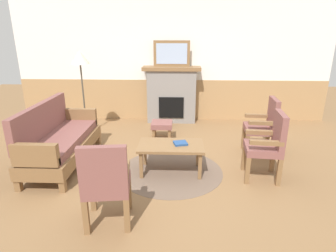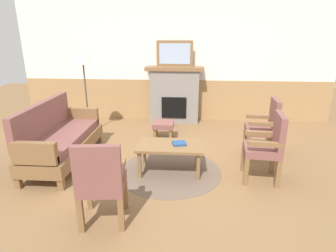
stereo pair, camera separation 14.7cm
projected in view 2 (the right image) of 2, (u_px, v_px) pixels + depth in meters
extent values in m
plane|color=olive|center=(166.00, 166.00, 4.43)|extent=(14.00, 14.00, 0.00)
cube|color=white|center=(175.00, 62.00, 6.46)|extent=(7.20, 0.12, 2.70)
cube|color=#A87F51|center=(175.00, 100.00, 6.67)|extent=(7.20, 0.02, 0.95)
cube|color=gray|center=(174.00, 96.00, 6.46)|extent=(1.10, 0.36, 1.20)
cube|color=black|center=(174.00, 108.00, 6.35)|extent=(0.56, 0.02, 0.48)
cube|color=brown|center=(175.00, 68.00, 6.26)|extent=(1.30, 0.44, 0.08)
cube|color=brown|center=(175.00, 54.00, 6.15)|extent=(0.80, 0.03, 0.56)
cube|color=#9EB2D1|center=(175.00, 54.00, 6.14)|extent=(0.68, 0.01, 0.44)
cube|color=brown|center=(61.00, 184.00, 3.74)|extent=(0.08, 0.08, 0.16)
cube|color=brown|center=(100.00, 139.00, 5.33)|extent=(0.08, 0.08, 0.16)
cube|color=brown|center=(18.00, 183.00, 3.78)|extent=(0.08, 0.08, 0.16)
cube|color=brown|center=(69.00, 138.00, 5.37)|extent=(0.08, 0.08, 0.16)
cube|color=brown|center=(65.00, 147.00, 4.50)|extent=(0.70, 1.80, 0.20)
cube|color=brown|center=(63.00, 138.00, 4.45)|extent=(0.60, 1.70, 0.12)
cube|color=brown|center=(42.00, 119.00, 4.37)|extent=(0.10, 1.70, 0.50)
cube|color=brown|center=(34.00, 153.00, 3.61)|extent=(0.60, 0.10, 0.30)
cube|color=brown|center=(82.00, 116.00, 5.22)|extent=(0.60, 0.10, 0.30)
cube|color=brown|center=(140.00, 165.00, 4.02)|extent=(0.05, 0.05, 0.40)
cube|color=brown|center=(198.00, 167.00, 3.96)|extent=(0.05, 0.05, 0.40)
cube|color=brown|center=(144.00, 152.00, 4.44)|extent=(0.05, 0.05, 0.40)
cube|color=brown|center=(197.00, 154.00, 4.38)|extent=(0.05, 0.05, 0.40)
cube|color=brown|center=(170.00, 146.00, 4.13)|extent=(0.96, 0.56, 0.04)
cylinder|color=brown|center=(170.00, 171.00, 4.26)|extent=(1.57, 1.57, 0.01)
cube|color=navy|center=(179.00, 143.00, 4.13)|extent=(0.23, 0.22, 0.03)
cube|color=brown|center=(155.00, 136.00, 5.35)|extent=(0.05, 0.05, 0.26)
cube|color=brown|center=(170.00, 136.00, 5.33)|extent=(0.05, 0.05, 0.26)
cube|color=brown|center=(157.00, 130.00, 5.64)|extent=(0.05, 0.05, 0.26)
cube|color=brown|center=(171.00, 131.00, 5.62)|extent=(0.05, 0.05, 0.26)
cube|color=brown|center=(163.00, 124.00, 5.43)|extent=(0.40, 0.40, 0.10)
cube|color=brown|center=(248.00, 148.00, 4.62)|extent=(0.06, 0.06, 0.40)
cube|color=brown|center=(245.00, 139.00, 5.01)|extent=(0.06, 0.06, 0.40)
cube|color=brown|center=(274.00, 149.00, 4.56)|extent=(0.06, 0.06, 0.40)
cube|color=brown|center=(269.00, 140.00, 4.95)|extent=(0.06, 0.06, 0.40)
cube|color=brown|center=(260.00, 130.00, 4.71)|extent=(0.51, 0.51, 0.10)
cube|color=brown|center=(275.00, 114.00, 4.59)|extent=(0.11, 0.48, 0.48)
cube|color=brown|center=(264.00, 124.00, 4.46)|extent=(0.44, 0.10, 0.06)
cube|color=brown|center=(259.00, 117.00, 4.85)|extent=(0.44, 0.10, 0.06)
cube|color=brown|center=(246.00, 172.00, 3.83)|extent=(0.07, 0.07, 0.40)
cube|color=brown|center=(243.00, 159.00, 4.22)|extent=(0.07, 0.07, 0.40)
cube|color=brown|center=(278.00, 174.00, 3.76)|extent=(0.07, 0.07, 0.40)
cube|color=brown|center=(273.00, 161.00, 4.15)|extent=(0.07, 0.07, 0.40)
cube|color=brown|center=(262.00, 150.00, 3.91)|extent=(0.52, 0.52, 0.10)
cube|color=brown|center=(279.00, 131.00, 3.79)|extent=(0.13, 0.49, 0.48)
cube|color=brown|center=(265.00, 144.00, 3.67)|extent=(0.44, 0.11, 0.06)
cube|color=brown|center=(261.00, 133.00, 4.05)|extent=(0.44, 0.11, 0.06)
cube|color=brown|center=(89.00, 193.00, 3.31)|extent=(0.07, 0.07, 0.40)
cube|color=brown|center=(125.00, 192.00, 3.33)|extent=(0.07, 0.07, 0.40)
cube|color=brown|center=(81.00, 215.00, 2.92)|extent=(0.07, 0.07, 0.40)
cube|color=brown|center=(121.00, 214.00, 2.93)|extent=(0.07, 0.07, 0.40)
cube|color=brown|center=(103.00, 183.00, 3.04)|extent=(0.54, 0.54, 0.10)
cube|color=brown|center=(97.00, 168.00, 2.76)|extent=(0.49, 0.14, 0.48)
cube|color=brown|center=(82.00, 170.00, 2.98)|extent=(0.12, 0.45, 0.06)
cube|color=brown|center=(121.00, 169.00, 3.00)|extent=(0.12, 0.45, 0.06)
cylinder|color=#332D28|center=(90.00, 132.00, 5.86)|extent=(0.24, 0.24, 0.03)
cylinder|color=#4C473D|center=(87.00, 99.00, 5.63)|extent=(0.03, 0.03, 1.40)
cone|color=beige|center=(83.00, 57.00, 5.37)|extent=(0.36, 0.36, 0.25)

